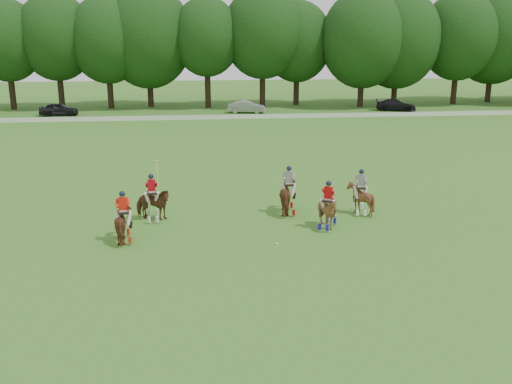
{
  "coord_description": "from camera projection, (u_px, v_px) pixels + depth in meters",
  "views": [
    {
      "loc": [
        -1.75,
        -21.64,
        8.63
      ],
      "look_at": [
        1.06,
        4.2,
        1.4
      ],
      "focal_mm": 40.0,
      "sensor_mm": 36.0,
      "label": 1
    }
  ],
  "objects": [
    {
      "name": "polo_red_b",
      "position": [
        152.0,
        204.0,
        27.15
      ],
      "size": [
        1.65,
        1.45,
        2.82
      ],
      "color": "#542E16",
      "rests_on": "ground"
    },
    {
      "name": "polo_red_a",
      "position": [
        124.0,
        223.0,
        24.36
      ],
      "size": [
        1.16,
        1.91,
        2.24
      ],
      "color": "#542E16",
      "rests_on": "ground"
    },
    {
      "name": "polo_stripe_a",
      "position": [
        289.0,
        196.0,
        28.2
      ],
      "size": [
        1.28,
        2.09,
        2.4
      ],
      "color": "#542E16",
      "rests_on": "ground"
    },
    {
      "name": "car_right",
      "position": [
        396.0,
        105.0,
        65.98
      ],
      "size": [
        4.93,
        3.31,
        1.32
      ],
      "primitive_type": "imported",
      "rotation": [
        0.0,
        0.0,
        1.22
      ],
      "color": "black",
      "rests_on": "ground"
    },
    {
      "name": "boundary_rail",
      "position": [
        211.0,
        117.0,
        59.56
      ],
      "size": [
        120.0,
        0.1,
        0.44
      ],
      "primitive_type": "cube",
      "color": "white",
      "rests_on": "ground"
    },
    {
      "name": "polo_red_c",
      "position": [
        328.0,
        211.0,
        26.0
      ],
      "size": [
        1.78,
        1.84,
        2.25
      ],
      "color": "#542E16",
      "rests_on": "ground"
    },
    {
      "name": "ground",
      "position": [
        241.0,
        253.0,
        23.22
      ],
      "size": [
        180.0,
        180.0,
        0.0
      ],
      "primitive_type": "plane",
      "color": "#32641C",
      "rests_on": "ground"
    },
    {
      "name": "car_left",
      "position": [
        59.0,
        109.0,
        62.03
      ],
      "size": [
        4.14,
        1.72,
        1.4
      ],
      "primitive_type": "imported",
      "rotation": [
        0.0,
        0.0,
        1.59
      ],
      "color": "black",
      "rests_on": "ground"
    },
    {
      "name": "polo_ball",
      "position": [
        277.0,
        244.0,
        24.14
      ],
      "size": [
        0.09,
        0.09,
        0.09
      ],
      "primitive_type": "sphere",
      "color": "white",
      "rests_on": "ground"
    },
    {
      "name": "polo_stripe_b",
      "position": [
        360.0,
        198.0,
        28.15
      ],
      "size": [
        1.45,
        1.58,
        2.26
      ],
      "color": "#542E16",
      "rests_on": "ground"
    },
    {
      "name": "car_mid",
      "position": [
        247.0,
        107.0,
        64.17
      ],
      "size": [
        4.33,
        2.09,
        1.37
      ],
      "primitive_type": "imported",
      "rotation": [
        0.0,
        0.0,
        1.41
      ],
      "color": "gray",
      "rests_on": "ground"
    },
    {
      "name": "tree_line",
      "position": [
        209.0,
        37.0,
        67.06
      ],
      "size": [
        117.98,
        14.32,
        14.75
      ],
      "color": "black",
      "rests_on": "ground"
    }
  ]
}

